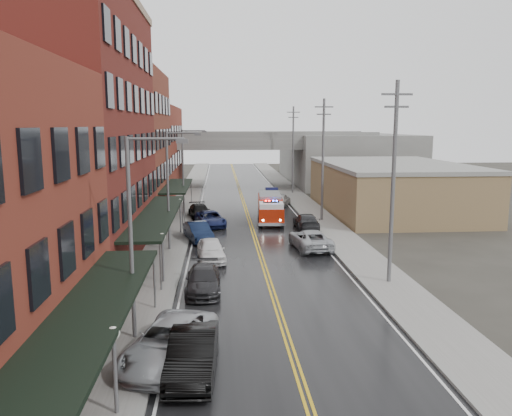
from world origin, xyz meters
TOP-DOWN VIEW (x-y plane):
  - road at (0.00, 30.00)m, footprint 11.00×160.00m
  - sidewalk_left at (-7.30, 30.00)m, footprint 3.00×160.00m
  - sidewalk_right at (7.30, 30.00)m, footprint 3.00×160.00m
  - curb_left at (-5.65, 30.00)m, footprint 0.30×160.00m
  - curb_right at (5.65, 30.00)m, footprint 0.30×160.00m
  - brick_building_b at (-13.30, 23.00)m, footprint 9.00×20.00m
  - brick_building_c at (-13.30, 40.50)m, footprint 9.00×15.00m
  - brick_building_far at (-13.30, 58.00)m, footprint 9.00×20.00m
  - tan_building at (16.00, 40.00)m, footprint 14.00×22.00m
  - right_far_block at (18.00, 70.00)m, footprint 18.00×30.00m
  - awning_0 at (-7.49, 4.00)m, footprint 2.60×16.00m
  - awning_1 at (-7.49, 23.00)m, footprint 2.60×18.00m
  - awning_2 at (-7.49, 40.50)m, footprint 2.60×13.00m
  - globe_lamp_0 at (-6.40, 2.00)m, footprint 0.44×0.44m
  - globe_lamp_1 at (-6.40, 16.00)m, footprint 0.44×0.44m
  - globe_lamp_2 at (-6.40, 30.00)m, footprint 0.44×0.44m
  - street_lamp_0 at (-6.55, 8.00)m, footprint 2.64×0.22m
  - street_lamp_1 at (-6.55, 24.00)m, footprint 2.64×0.22m
  - street_lamp_2 at (-6.55, 40.00)m, footprint 2.64×0.22m
  - utility_pole_0 at (7.20, 15.00)m, footprint 1.80×0.24m
  - utility_pole_1 at (7.20, 35.00)m, footprint 1.80×0.24m
  - utility_pole_2 at (7.20, 55.00)m, footprint 1.80×0.24m
  - overpass at (0.00, 62.00)m, footprint 40.00×10.00m
  - fire_truck at (2.02, 34.83)m, footprint 3.36×7.53m
  - parked_car_left_1 at (-4.05, 4.70)m, footprint 1.97×5.07m
  - parked_car_left_2 at (-5.00, 5.80)m, footprint 4.14×6.41m
  - parked_car_left_3 at (-3.93, 14.32)m, footprint 1.99×4.87m
  - parked_car_left_4 at (-3.60, 21.00)m, footprint 2.29×4.70m
  - parked_car_left_5 at (-4.75, 27.20)m, footprint 2.83×4.95m
  - parked_car_left_6 at (-3.84, 33.20)m, footprint 3.35×5.49m
  - parked_car_left_7 at (-5.00, 37.33)m, footprint 2.79×5.20m
  - parked_car_right_0 at (3.99, 23.80)m, footprint 3.01×5.69m
  - parked_car_right_1 at (5.00, 31.38)m, footprint 2.06×4.91m
  - parked_car_right_2 at (4.25, 44.70)m, footprint 3.15×4.87m
  - parked_car_right_3 at (3.78, 50.52)m, footprint 1.95×4.79m

SIDE VIEW (x-z plane):
  - road at x=0.00m, z-range 0.00..0.02m
  - sidewalk_left at x=-7.30m, z-range 0.00..0.15m
  - sidewalk_right at x=7.30m, z-range 0.00..0.15m
  - curb_left at x=-5.65m, z-range 0.00..0.15m
  - curb_right at x=5.65m, z-range 0.00..0.15m
  - parked_car_left_3 at x=-3.93m, z-range 0.00..1.41m
  - parked_car_right_1 at x=5.00m, z-range 0.00..1.42m
  - parked_car_left_6 at x=-3.84m, z-range 0.00..1.42m
  - parked_car_left_7 at x=-5.00m, z-range 0.00..1.43m
  - parked_car_right_0 at x=3.99m, z-range 0.00..1.52m
  - parked_car_right_2 at x=4.25m, z-range 0.00..1.54m
  - parked_car_left_4 at x=-3.60m, z-range 0.00..1.54m
  - parked_car_left_5 at x=-4.75m, z-range 0.00..1.54m
  - parked_car_right_3 at x=3.78m, z-range 0.00..1.55m
  - parked_car_left_2 at x=-5.00m, z-range 0.00..1.64m
  - parked_car_left_1 at x=-4.05m, z-range 0.00..1.65m
  - fire_truck at x=2.02m, z-range 0.11..2.81m
  - globe_lamp_0 at x=-6.40m, z-range 0.75..3.87m
  - globe_lamp_1 at x=-6.40m, z-range 0.75..3.87m
  - globe_lamp_2 at x=-6.40m, z-range 0.75..3.87m
  - tan_building at x=16.00m, z-range 0.00..5.00m
  - awning_2 at x=-7.49m, z-range 1.44..4.53m
  - awning_0 at x=-7.49m, z-range 1.44..4.53m
  - awning_1 at x=-7.49m, z-range 1.44..4.53m
  - right_far_block at x=18.00m, z-range 0.00..8.00m
  - street_lamp_0 at x=-6.55m, z-range 0.69..9.69m
  - street_lamp_1 at x=-6.55m, z-range 0.69..9.69m
  - street_lamp_2 at x=-6.55m, z-range 0.69..9.69m
  - overpass at x=0.00m, z-range 2.24..9.74m
  - brick_building_far at x=-13.30m, z-range 0.00..12.00m
  - utility_pole_0 at x=7.20m, z-range 0.31..12.31m
  - utility_pole_1 at x=7.20m, z-range 0.31..12.31m
  - utility_pole_2 at x=7.20m, z-range 0.31..12.31m
  - brick_building_c at x=-13.30m, z-range 0.00..15.00m
  - brick_building_b at x=-13.30m, z-range 0.00..18.00m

